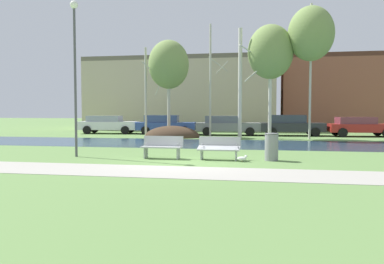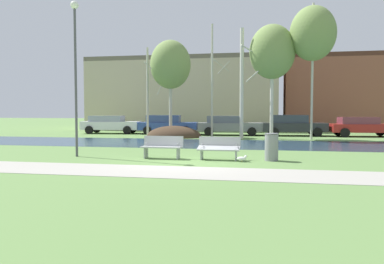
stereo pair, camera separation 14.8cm
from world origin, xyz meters
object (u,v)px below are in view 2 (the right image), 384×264
Objects in this scene: parked_van_nearest_white at (110,124)px; bench_left at (162,146)px; trash_bin at (272,146)px; parked_hatch_third_grey at (229,125)px; parked_suv_fifth_red at (362,126)px; bench_right at (219,147)px; parked_sedan_second_blue at (167,124)px; streetlamp at (75,56)px; parked_wagon_fourth_dark at (292,125)px; seagull at (242,158)px.

bench_left is at bearing -60.73° from parked_van_nearest_white.
parked_van_nearest_white is (-12.67, 15.02, 0.23)m from trash_bin.
parked_van_nearest_white is 0.97× the size of parked_hatch_third_grey.
parked_suv_fifth_red is at bearing 66.93° from trash_bin.
bench_right is 16.44m from parked_sedan_second_blue.
streetlamp is 15.70m from parked_sedan_second_blue.
bench_left is 0.33× the size of parked_hatch_third_grey.
streetlamp is at bearing -133.14° from parked_suv_fifth_red.
streetlamp is 15.93m from parked_hatch_third_grey.
parked_van_nearest_white is at bearing 179.56° from parked_suv_fifth_red.
bench_right is at bearing -103.17° from parked_wagon_fourth_dark.
bench_left is 3.19m from seagull.
streetlamp is at bearing -179.03° from bench_left.
seagull is at bearing -66.23° from parked_sedan_second_blue.
seagull is (0.91, -0.48, -0.34)m from bench_right.
seagull is at bearing -115.53° from parked_suv_fifth_red.
bench_left is at bearing -94.23° from parked_hatch_third_grey.
bench_left is 15.76m from parked_sedan_second_blue.
bench_right is 18.54m from parked_van_nearest_white.
trash_bin is 0.21× the size of parked_hatch_third_grey.
bench_left is 0.34× the size of parked_van_nearest_white.
parked_suv_fifth_red reaches higher than seagull.
parked_wagon_fourth_dark is (5.74, 15.01, 0.33)m from bench_left.
streetlamp is at bearing -121.73° from parked_wagon_fourth_dark.
parked_sedan_second_blue is (-8.00, 15.18, 0.25)m from trash_bin.
trash_bin is at bearing 3.22° from bench_right.
trash_bin is 0.22× the size of parked_suv_fifth_red.
parked_hatch_third_grey reaches higher than bench_left.
parked_hatch_third_grey reaches higher than parked_suv_fifth_red.
parked_van_nearest_white reaches higher than seagull.
parked_wagon_fourth_dark reaches higher than seagull.
parked_wagon_fourth_dark is at bearing 2.45° from parked_hatch_third_grey.
seagull is 0.07× the size of streetlamp.
parked_suv_fifth_red is (9.43, 0.18, -0.03)m from parked_hatch_third_grey.
seagull is 15.44m from parked_hatch_third_grey.
parked_van_nearest_white reaches higher than bench_right.
bench_left reaches higher than seagull.
bench_right is 17.13m from parked_suv_fifth_red.
bench_left is 1.56× the size of trash_bin.
parked_sedan_second_blue reaches higher than bench_right.
trash_bin is 0.22× the size of parked_van_nearest_white.
parked_hatch_third_grey is (9.58, -0.32, 0.01)m from parked_van_nearest_white.
parked_sedan_second_blue is (4.67, 0.16, 0.01)m from parked_van_nearest_white.
streetlamp is 18.02m from parked_wagon_fourth_dark.
parked_van_nearest_white reaches higher than trash_bin.
parked_wagon_fourth_dark is at bearing 84.04° from trash_bin.
parked_wagon_fourth_dark reaches higher than parked_suv_fifth_red.
bench_left is at bearing -125.08° from parked_suv_fifth_red.
parked_wagon_fourth_dark reaches higher than bench_left.
seagull is 0.08× the size of parked_hatch_third_grey.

